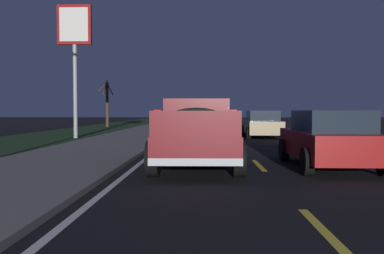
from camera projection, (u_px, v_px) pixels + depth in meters
name	position (u px, v px, depth m)	size (l,w,h in m)	color
ground	(227.00, 134.00, 28.08)	(144.00, 144.00, 0.00)	black
sidewalk_shoulder	(144.00, 133.00, 28.26)	(108.00, 4.00, 0.12)	slate
grass_verge	(71.00, 133.00, 28.42)	(108.00, 6.00, 0.01)	#1E3819
lane_markings	(191.00, 132.00, 30.13)	(108.00, 3.54, 0.01)	yellow
pickup_truck	(196.00, 131.00, 11.46)	(5.45, 2.33, 1.87)	maroon
sedan_red	(329.00, 139.00, 11.14)	(4.41, 2.04, 1.54)	maroon
sedan_blue	(196.00, 126.00, 20.05)	(4.43, 2.07, 1.54)	navy
sedan_tan	(262.00, 124.00, 23.19)	(4.41, 2.04, 1.54)	#9E845B
gas_price_sign	(75.00, 38.00, 23.21)	(0.27, 1.90, 7.43)	#99999E
bare_tree_far	(107.00, 102.00, 39.57)	(1.43, 1.40, 4.46)	#423323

